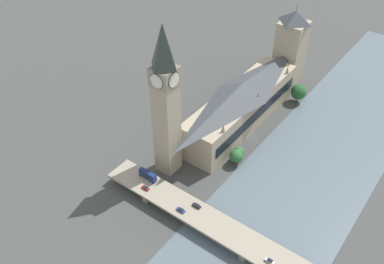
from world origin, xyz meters
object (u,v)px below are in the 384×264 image
road_bridge (249,245)px  double_decker_bus_mid (148,175)px  parliament_hall (242,104)px  clock_tower (166,100)px  car_northbound_mid (197,206)px  car_northbound_tail (181,210)px  car_northbound_lead (270,261)px  victoria_tower (290,48)px  car_southbound_mid (146,188)px

road_bridge → double_decker_bus_mid: size_ratio=15.70×
parliament_hall → road_bridge: (-52.59, 77.38, -9.82)m
clock_tower → double_decker_bus_mid: bearing=92.4°
parliament_hall → road_bridge: size_ratio=0.59×
road_bridge → car_northbound_mid: bearing=-5.6°
parliament_hall → car_northbound_tail: bearing=101.8°
parliament_hall → car_northbound_mid: parliament_hall is taller
parliament_hall → car_northbound_lead: (-64.04, 80.33, -8.06)m
car_northbound_mid → clock_tower: bearing=-28.9°
car_northbound_lead → road_bridge: bearing=-14.4°
double_decker_bus_mid → car_northbound_mid: double_decker_bus_mid is taller
car_northbound_mid → car_northbound_lead: bearing=172.0°
parliament_hall → clock_tower: 65.00m
parliament_hall → car_northbound_mid: bearing=106.0°
victoria_tower → car_northbound_tail: 143.31m
car_northbound_tail → double_decker_bus_mid: bearing=-14.4°
car_southbound_mid → clock_tower: bearing=-79.0°
clock_tower → road_bridge: size_ratio=0.52×
double_decker_bus_mid → victoria_tower: bearing=-94.1°
car_southbound_mid → double_decker_bus_mid: bearing=-58.2°
clock_tower → car_southbound_mid: 44.89m
road_bridge → car_northbound_lead: size_ratio=36.75×
car_northbound_tail → car_southbound_mid: 22.76m
clock_tower → car_southbound_mid: bearing=101.0°
car_northbound_tail → car_northbound_lead: bearing=-179.3°
parliament_hall → clock_tower: clock_tower is taller
double_decker_bus_mid → car_northbound_tail: 27.50m
clock_tower → car_northbound_lead: (-74.36, 23.53, -37.95)m
parliament_hall → victoria_tower: victoria_tower is taller
car_northbound_lead → car_southbound_mid: 69.82m
parliament_hall → clock_tower: (10.32, 56.79, 29.89)m
car_northbound_tail → car_northbound_mid: bearing=-123.7°
clock_tower → car_southbound_mid: (-4.54, 23.48, -37.99)m
victoria_tower → car_northbound_mid: (-21.42, 134.39, -19.25)m
clock_tower → victoria_tower: 118.80m
car_southbound_mid → road_bridge: bearing=-177.2°
parliament_hall → road_bridge: 94.07m
clock_tower → road_bridge: 77.19m
car_northbound_lead → car_northbound_mid: 43.10m
road_bridge → car_northbound_lead: 11.95m
victoria_tower → car_northbound_mid: 137.44m
parliament_hall → double_decker_bus_mid: bearing=82.6°
car_northbound_lead → car_southbound_mid: bearing=-0.0°
victoria_tower → double_decker_bus_mid: 135.63m
car_northbound_mid → car_southbound_mid: car_northbound_mid is taller
road_bridge → car_northbound_tail: car_northbound_tail is taller
double_decker_bus_mid → car_southbound_mid: 7.50m
road_bridge → parliament_hall: bearing=-55.8°
parliament_hall → car_southbound_mid: bearing=85.9°
victoria_tower → road_bridge: size_ratio=0.34×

